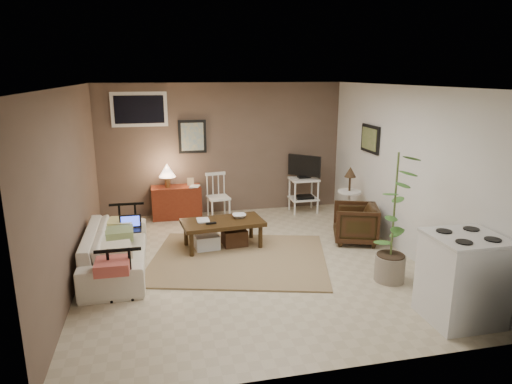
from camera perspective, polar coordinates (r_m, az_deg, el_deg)
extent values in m
plane|color=#C1B293|center=(6.44, -0.69, -8.77)|extent=(5.00, 5.00, 0.00)
cube|color=black|center=(8.36, -7.96, 6.87)|extent=(0.50, 0.03, 0.60)
cube|color=black|center=(7.72, 14.09, 6.46)|extent=(0.03, 0.60, 0.45)
cube|color=white|center=(8.29, -14.39, 9.97)|extent=(0.96, 0.03, 0.60)
cube|color=#997E59|center=(6.53, -2.15, -8.33)|extent=(2.86, 2.52, 0.02)
cube|color=#37220F|center=(6.83, -4.19, -3.83)|extent=(1.25, 0.74, 0.06)
cylinder|color=#37220F|center=(6.59, -8.06, -6.58)|extent=(0.06, 0.06, 0.38)
cylinder|color=#37220F|center=(6.83, 0.56, -5.65)|extent=(0.06, 0.06, 0.38)
cylinder|color=#37220F|center=(7.02, -8.74, -5.28)|extent=(0.06, 0.06, 0.38)
cylinder|color=#37220F|center=(7.24, -0.62, -4.46)|extent=(0.06, 0.06, 0.38)
cube|color=black|center=(6.68, -5.64, -3.89)|extent=(0.15, 0.06, 0.02)
cube|color=#482D1A|center=(6.96, -2.71, -5.72)|extent=(0.38, 0.33, 0.26)
cube|color=silver|center=(6.88, -6.17, -6.24)|extent=(0.38, 0.33, 0.22)
imported|color=#EEE5CE|center=(6.36, -17.17, -6.07)|extent=(0.57, 1.95, 0.76)
cube|color=black|center=(6.59, -15.42, -4.67)|extent=(0.30, 0.21, 0.01)
cube|color=black|center=(6.66, -15.44, -3.53)|extent=(0.30, 0.01, 0.19)
cube|color=blue|center=(6.65, -15.44, -3.55)|extent=(0.25, 0.00, 0.15)
cube|color=maroon|center=(8.40, -9.88, -1.25)|extent=(0.88, 0.39, 0.58)
cylinder|color=olive|center=(8.26, -10.99, 1.22)|extent=(0.10, 0.10, 0.19)
cone|color=#FFD7B7|center=(8.21, -11.07, 2.67)|extent=(0.29, 0.29, 0.23)
cube|color=tan|center=(8.34, -8.19, 1.27)|extent=(0.12, 0.02, 0.15)
cube|color=white|center=(8.23, -4.73, -0.71)|extent=(0.42, 0.42, 0.04)
cylinder|color=white|center=(8.10, -5.48, -2.47)|extent=(0.03, 0.03, 0.37)
cylinder|color=white|center=(8.18, -3.33, -2.25)|extent=(0.03, 0.03, 0.37)
cylinder|color=white|center=(8.40, -6.04, -1.87)|extent=(0.03, 0.03, 0.37)
cylinder|color=white|center=(8.48, -3.96, -1.67)|extent=(0.03, 0.03, 0.37)
cube|color=white|center=(8.29, -5.10, 2.29)|extent=(0.37, 0.09, 0.05)
cube|color=white|center=(8.59, 6.01, 1.60)|extent=(0.51, 0.42, 0.04)
cube|color=white|center=(8.68, 5.95, -0.80)|extent=(0.51, 0.42, 0.03)
cylinder|color=white|center=(8.44, 4.89, -0.77)|extent=(0.03, 0.03, 0.65)
cylinder|color=white|center=(8.58, 7.74, -0.59)|extent=(0.03, 0.03, 0.65)
cylinder|color=white|center=(8.76, 4.21, -0.17)|extent=(0.03, 0.03, 0.65)
cylinder|color=white|center=(8.90, 6.97, -0.01)|extent=(0.03, 0.03, 0.65)
cube|color=black|center=(8.58, 6.02, 1.90)|extent=(0.23, 0.13, 0.03)
cube|color=black|center=(8.54, 6.06, 3.30)|extent=(0.50, 0.49, 0.39)
cube|color=#F99B60|center=(8.54, 6.06, 3.30)|extent=(0.40, 0.40, 0.32)
cube|color=black|center=(8.64, 6.05, -0.76)|extent=(0.33, 0.23, 0.09)
cylinder|color=white|center=(8.04, 11.37, -4.12)|extent=(0.27, 0.27, 0.03)
cylinder|color=white|center=(7.95, 11.47, -2.08)|extent=(0.05, 0.05, 0.59)
cylinder|color=white|center=(7.87, 11.58, 0.04)|extent=(0.39, 0.39, 0.03)
cylinder|color=black|center=(7.83, 11.64, 1.08)|extent=(0.04, 0.04, 0.25)
cone|color=#3C2918|center=(7.79, 11.71, 2.48)|extent=(0.20, 0.20, 0.18)
imported|color=black|center=(7.24, 12.31, -3.64)|extent=(0.78, 0.80, 0.66)
cylinder|color=gray|center=(6.09, 16.36, -9.10)|extent=(0.38, 0.38, 0.34)
cylinder|color=#4C602D|center=(5.82, 16.94, -1.60)|extent=(0.03, 0.03, 1.31)
cube|color=silver|center=(5.34, 24.39, -9.94)|extent=(0.71, 0.66, 0.92)
cube|color=silver|center=(5.17, 24.94, -5.13)|extent=(0.73, 0.68, 0.03)
cylinder|color=black|center=(4.94, 24.58, -5.71)|extent=(0.16, 0.16, 0.01)
cylinder|color=black|center=(5.14, 27.51, -5.29)|extent=(0.16, 0.16, 0.01)
cylinder|color=black|center=(5.19, 22.45, -4.55)|extent=(0.16, 0.16, 0.01)
cylinder|color=black|center=(5.38, 25.32, -4.20)|extent=(0.16, 0.16, 0.01)
imported|color=#37220F|center=(6.93, -2.12, -2.37)|extent=(0.21, 0.06, 0.21)
imported|color=#37220F|center=(6.80, -7.43, -2.66)|extent=(0.18, 0.02, 0.25)
imported|color=#37220F|center=(8.22, -8.27, 1.38)|extent=(0.16, 0.07, 0.22)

